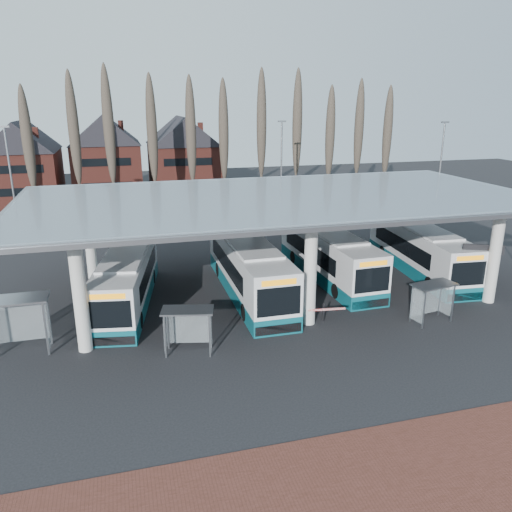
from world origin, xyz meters
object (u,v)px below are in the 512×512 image
object	(u,v)px
shelter_0	(17,312)
bus_2	(328,255)
bus_1	(248,269)
shelter_1	(188,320)
bus_0	(127,279)
shelter_2	(432,294)
bus_3	(419,250)

from	to	relation	value
shelter_0	bus_2	bearing A→B (deg)	17.98
bus_1	shelter_1	xyz separation A→B (m)	(-4.87, -6.93, 0.02)
bus_1	bus_2	distance (m)	6.43
bus_0	bus_1	distance (m)	7.60
shelter_1	shelter_2	world-z (taller)	shelter_1
shelter_0	bus_3	bearing A→B (deg)	12.10
bus_0	shelter_1	world-z (taller)	bus_0
bus_1	shelter_0	size ratio (longest dim) A/B	4.10
shelter_2	shelter_0	bearing A→B (deg)	164.33
bus_3	shelter_0	xyz separation A→B (m)	(-26.13, -5.66, 0.52)
bus_3	shelter_0	size ratio (longest dim) A/B	3.95
shelter_0	shelter_2	size ratio (longest dim) A/B	1.18
shelter_0	shelter_2	world-z (taller)	shelter_0
bus_0	bus_3	xyz separation A→B (m)	(20.76, 0.62, 0.06)
shelter_1	bus_2	bearing A→B (deg)	50.85
bus_1	bus_3	xyz separation A→B (m)	(13.17, 0.99, -0.08)
shelter_0	shelter_2	bearing A→B (deg)	-6.05
bus_1	shelter_2	bearing A→B (deg)	-37.88
bus_0	bus_2	distance (m)	13.87
shelter_1	shelter_2	xyz separation A→B (m)	(13.71, -0.01, -0.03)
shelter_0	shelter_1	world-z (taller)	shelter_0
shelter_2	bus_0	bearing A→B (deg)	146.28
bus_0	bus_2	size ratio (longest dim) A/B	0.97
bus_0	shelter_0	size ratio (longest dim) A/B	3.83
bus_0	shelter_1	distance (m)	7.79
bus_0	shelter_2	bearing A→B (deg)	-14.12
bus_2	bus_3	size ratio (longest dim) A/B	1.00
bus_1	bus_2	xyz separation A→B (m)	(6.23, 1.60, -0.07)
shelter_0	shelter_1	size ratio (longest dim) A/B	1.14
shelter_1	bus_1	bearing A→B (deg)	68.22
shelter_0	shelter_2	xyz separation A→B (m)	(21.81, -2.26, -0.44)
bus_0	bus_3	size ratio (longest dim) A/B	0.97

